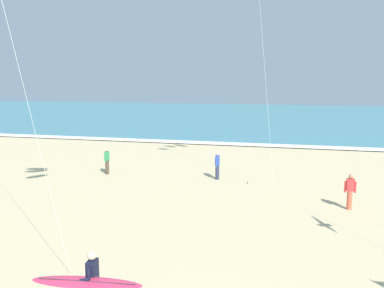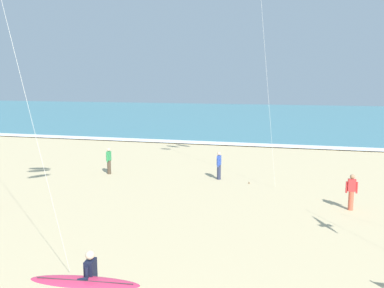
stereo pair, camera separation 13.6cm
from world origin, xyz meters
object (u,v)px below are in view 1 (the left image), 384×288
Objects in this scene: surfer_trailing at (89,282)px; bystander_red_top at (350,191)px; bystander_green_top at (107,161)px; bystander_blue_top at (217,165)px.

bystander_red_top is (6.82, 10.41, -0.24)m from surfer_trailing.
surfer_trailing is at bearing -65.25° from bystander_green_top.
bystander_green_top is (-13.25, 3.53, 0.00)m from bystander_red_top.
surfer_trailing reaches higher than bystander_red_top.
surfer_trailing is 1.64× the size of bystander_blue_top.
bystander_blue_top is 6.66m from bystander_green_top.
bystander_green_top is at bearing 114.75° from surfer_trailing.
surfer_trailing reaches higher than bystander_blue_top.
surfer_trailing is 1.64× the size of bystander_red_top.
surfer_trailing is 12.45m from bystander_red_top.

